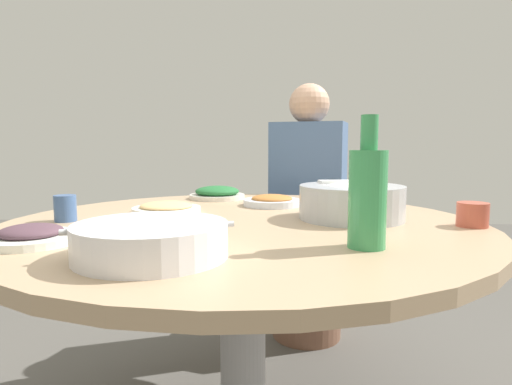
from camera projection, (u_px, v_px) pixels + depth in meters
round_dining_table at (243, 260)px, 1.24m from camera, size 1.34×1.34×0.72m
rice_bowl at (351, 201)px, 1.25m from camera, size 0.30×0.30×0.11m
soup_bowl at (151, 241)px, 0.82m from camera, size 0.31×0.29×0.07m
dish_eggplant at (31, 236)px, 0.95m from camera, size 0.21×0.21×0.04m
dish_noodles at (167, 208)px, 1.37m from camera, size 0.22×0.22×0.04m
dish_tofu_braise at (272, 201)px, 1.53m from camera, size 0.20×0.20×0.04m
dish_greens at (217, 193)px, 1.73m from camera, size 0.22×0.22×0.05m
dish_stirfry at (344, 198)px, 1.61m from camera, size 0.20×0.20×0.04m
green_bottle at (368, 195)px, 0.89m from camera, size 0.08×0.08×0.28m
tea_cup_near at (65, 208)px, 1.21m from camera, size 0.06×0.06×0.07m
tea_cup_far at (473, 215)px, 1.14m from camera, size 0.08×0.08×0.06m
stool_for_diner_left at (307, 290)px, 2.12m from camera, size 0.33×0.33×0.46m
diner_left at (308, 178)px, 2.06m from camera, size 0.40×0.41×0.76m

